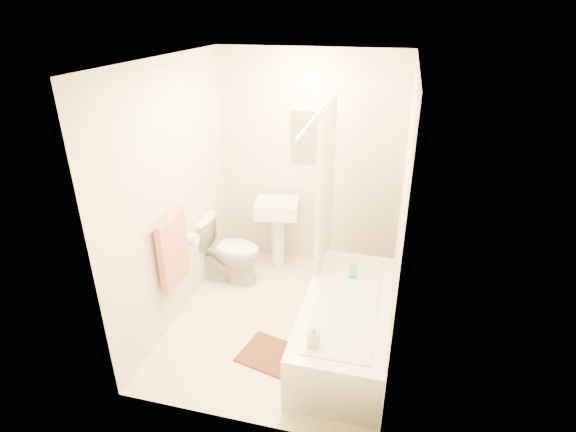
% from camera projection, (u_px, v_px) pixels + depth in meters
% --- Properties ---
extents(floor, '(2.40, 2.40, 0.00)m').
position_uv_depth(floor, '(282.00, 320.00, 4.35)').
color(floor, beige).
rests_on(floor, ground).
extents(ceiling, '(2.40, 2.40, 0.00)m').
position_uv_depth(ceiling, '(280.00, 59.00, 3.33)').
color(ceiling, white).
rests_on(ceiling, ground).
extents(wall_back, '(2.00, 0.02, 2.40)m').
position_uv_depth(wall_back, '(309.00, 164.00, 4.89)').
color(wall_back, beige).
rests_on(wall_back, ground).
extents(wall_left, '(0.02, 2.40, 2.40)m').
position_uv_depth(wall_left, '(174.00, 196.00, 4.06)').
color(wall_left, beige).
rests_on(wall_left, ground).
extents(wall_right, '(0.02, 2.40, 2.40)m').
position_uv_depth(wall_right, '(401.00, 219.00, 3.62)').
color(wall_right, beige).
rests_on(wall_right, ground).
extents(mirror, '(0.40, 0.03, 0.55)m').
position_uv_depth(mirror, '(309.00, 137.00, 4.75)').
color(mirror, white).
rests_on(mirror, wall_back).
extents(curtain_rod, '(0.03, 1.70, 0.03)m').
position_uv_depth(curtain_rod, '(320.00, 113.00, 3.52)').
color(curtain_rod, silver).
rests_on(curtain_rod, wall_back).
extents(shower_curtain, '(0.04, 0.80, 1.55)m').
position_uv_depth(shower_curtain, '(326.00, 187.00, 4.20)').
color(shower_curtain, silver).
rests_on(shower_curtain, curtain_rod).
extents(towel_bar, '(0.02, 0.60, 0.02)m').
position_uv_depth(towel_bar, '(166.00, 218.00, 3.87)').
color(towel_bar, silver).
rests_on(towel_bar, wall_left).
extents(towel, '(0.06, 0.45, 0.66)m').
position_uv_depth(towel, '(173.00, 251.00, 4.00)').
color(towel, '#CC7266').
rests_on(towel, towel_bar).
extents(toilet_paper, '(0.11, 0.12, 0.12)m').
position_uv_depth(toilet_paper, '(192.00, 239.00, 4.36)').
color(toilet_paper, white).
rests_on(toilet_paper, wall_left).
extents(toilet, '(0.74, 0.43, 0.72)m').
position_uv_depth(toilet, '(228.00, 250.00, 4.86)').
color(toilet, white).
rests_on(toilet, floor).
extents(sink, '(0.52, 0.44, 0.91)m').
position_uv_depth(sink, '(277.00, 231.00, 5.05)').
color(sink, white).
rests_on(sink, floor).
extents(bathtub, '(0.73, 1.67, 0.47)m').
position_uv_depth(bathtub, '(346.00, 324.00, 3.93)').
color(bathtub, white).
rests_on(bathtub, floor).
extents(bath_mat, '(0.64, 0.54, 0.02)m').
position_uv_depth(bath_mat, '(274.00, 356.00, 3.89)').
color(bath_mat, '#562D1D').
rests_on(bath_mat, floor).
extents(soap_bottle, '(0.09, 0.09, 0.18)m').
position_uv_depth(soap_bottle, '(314.00, 336.00, 3.30)').
color(soap_bottle, white).
rests_on(soap_bottle, bathtub).
extents(scrub_brush, '(0.07, 0.22, 0.04)m').
position_uv_depth(scrub_brush, '(353.00, 272.00, 4.22)').
color(scrub_brush, '#37B166').
rests_on(scrub_brush, bathtub).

